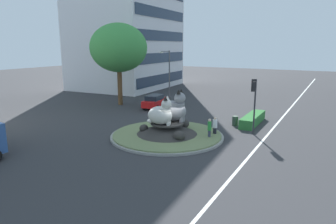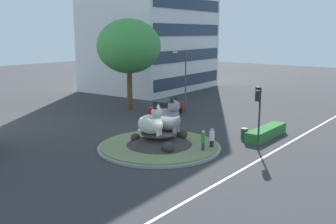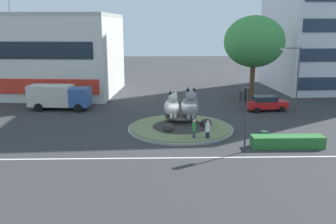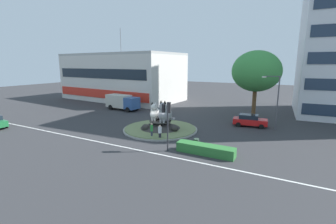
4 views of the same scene
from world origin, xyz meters
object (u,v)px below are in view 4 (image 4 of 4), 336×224
Objects in this scene: traffic_light_mast at (167,115)px; pedestrian_white_shirt at (160,132)px; shophouse_block at (122,77)px; sedan_on_far_lane at (250,120)px; streetlight_arm at (276,99)px; pedestrian_green_shirt at (152,130)px; broadleaf_tree_behind_island at (256,71)px; cat_statue_white at (155,113)px; litter_bin at (196,143)px; delivery_box_truck at (122,102)px; cat_statue_grey at (165,114)px.

traffic_light_mast reaches higher than pedestrian_white_shirt.
sedan_on_far_lane is (31.22, -11.97, -4.43)m from shophouse_block.
traffic_light_mast is at bearing 60.32° from streetlight_arm.
pedestrian_green_shirt is (22.40, -22.55, -4.30)m from shophouse_block.
traffic_light_mast reaches higher than pedestrian_green_shirt.
broadleaf_tree_behind_island is at bearing 148.57° from pedestrian_green_shirt.
cat_statue_white is 12.68m from sedan_on_far_lane.
pedestrian_green_shirt is (-8.49, -15.64, -6.20)m from broadleaf_tree_behind_island.
cat_statue_white is 0.53× the size of traffic_light_mast.
shophouse_block is at bearing 140.59° from litter_bin.
pedestrian_white_shirt is at bearing -115.22° from broadleaf_tree_behind_island.
cat_statue_grey is at bearing -25.89° from delivery_box_truck.
streetlight_arm is 1.51× the size of sedan_on_far_lane.
cat_statue_grey is 1.55× the size of pedestrian_green_shirt.
streetlight_arm is 7.60× the size of litter_bin.
traffic_light_mast is 1.05× the size of sedan_on_far_lane.
delivery_box_truck reaches higher than litter_bin.
traffic_light_mast is 0.46× the size of broadleaf_tree_behind_island.
traffic_light_mast is at bearing -105.64° from broadleaf_tree_behind_island.
cat_statue_grey reaches higher than sedan_on_far_lane.
shophouse_block is 14.35m from delivery_box_truck.
shophouse_block reaches higher than cat_statue_grey.
broadleaf_tree_behind_island is (30.89, -6.91, 1.90)m from shophouse_block.
cat_statue_grey is at bearing -36.15° from shophouse_block.
pedestrian_white_shirt is (-2.30, 2.50, -2.59)m from traffic_light_mast.
streetlight_arm is 4.01× the size of pedestrian_white_shirt.
pedestrian_green_shirt is at bearing -34.38° from delivery_box_truck.
cat_statue_grey reaches higher than pedestrian_white_shirt.
pedestrian_white_shirt is at bearing 16.55° from cat_statue_grey.
shophouse_block reaches higher than streetlight_arm.
broadleaf_tree_behind_island is at bearing -7.84° from shophouse_block.
traffic_light_mast is 0.69× the size of streetlight_arm.
traffic_light_mast is 5.27× the size of litter_bin.
delivery_box_truck is (-22.19, -3.88, -5.66)m from broadleaf_tree_behind_island.
broadleaf_tree_behind_island is 5.74× the size of pedestrian_green_shirt.
shophouse_block is at bearing 167.40° from broadleaf_tree_behind_island.
litter_bin is (7.18, -3.92, -1.65)m from cat_statue_white.
broadleaf_tree_behind_island reaches higher than cat_statue_grey.
pedestrian_green_shirt is at bearing 175.76° from litter_bin.
pedestrian_green_shirt is 5.58m from litter_bin.
cat_statue_white is 1.41× the size of pedestrian_green_shirt.
streetlight_arm is 3.84× the size of pedestrian_green_shirt.
traffic_light_mast is 36.03m from shophouse_block.
cat_statue_grey is 3.06× the size of litter_bin.
delivery_box_truck is (8.70, -10.78, -3.76)m from shophouse_block.
streetlight_arm is at bearing -31.92° from traffic_light_mast.
streetlight_arm reaches higher than traffic_light_mast.
broadleaf_tree_behind_island is at bearing 86.11° from sedan_on_far_lane.
cat_statue_white is 4.03m from pedestrian_green_shirt.
delivery_box_truck is (-17.10, 14.31, -1.97)m from traffic_light_mast.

